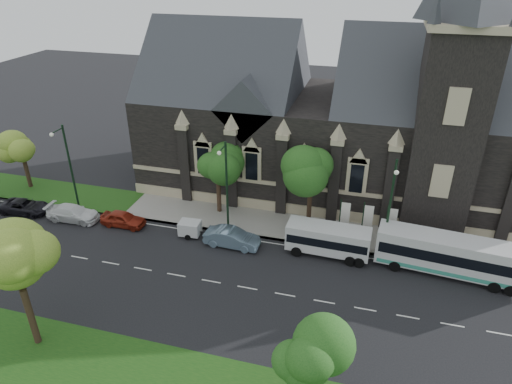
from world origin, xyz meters
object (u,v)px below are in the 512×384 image
(tree_park_near, at_px, (21,262))
(sedan, at_px, (232,238))
(street_lamp_near, at_px, (390,204))
(street_lamp_mid, at_px, (226,184))
(tree_park_east, at_px, (309,351))
(box_trailer, at_px, (190,228))
(shuttle_bus, at_px, (328,239))
(car_far_black, at_px, (25,206))
(banner_flag_right, at_px, (390,222))
(car_far_red, at_px, (123,219))
(banner_flag_center, at_px, (366,219))
(tree_walk_far, at_px, (24,149))
(tree_walk_right, at_px, (314,169))
(street_lamp_far, at_px, (69,164))
(car_far_white, at_px, (73,213))
(tour_coach, at_px, (450,255))
(banner_flag_left, at_px, (343,216))
(tree_walk_left, at_px, (220,159))

(tree_park_near, height_order, sedan, tree_park_near)
(street_lamp_near, relative_size, street_lamp_mid, 1.00)
(tree_park_east, height_order, box_trailer, tree_park_east)
(shuttle_bus, xyz_separation_m, car_far_black, (-30.12, -0.94, -0.89))
(banner_flag_right, height_order, car_far_red, banner_flag_right)
(street_lamp_mid, distance_m, banner_flag_center, 12.73)
(tree_walk_far, relative_size, banner_flag_center, 1.57)
(tree_walk_right, bearing_deg, street_lamp_far, -171.14)
(banner_flag_right, distance_m, car_far_white, 29.76)
(tour_coach, bearing_deg, tree_walk_right, 164.13)
(tree_walk_right, distance_m, street_lamp_far, 23.50)
(tree_park_near, height_order, tree_park_east, tree_park_near)
(street_lamp_mid, xyz_separation_m, sedan, (1.06, -1.90, -4.30))
(banner_flag_left, xyz_separation_m, sedan, (-9.23, -3.81, -1.57))
(tree_park_near, xyz_separation_m, sedan, (8.83, 13.96, -5.60))
(street_lamp_mid, bearing_deg, car_far_red, -171.72)
(street_lamp_near, bearing_deg, car_far_white, -176.46)
(banner_flag_left, relative_size, banner_flag_right, 1.00)
(sedan, xyz_separation_m, car_far_white, (-16.25, 0.10, -0.07))
(tree_walk_right, bearing_deg, car_far_red, -163.56)
(tree_park_east, height_order, car_far_red, tree_park_east)
(tree_walk_far, xyz_separation_m, car_far_white, (8.63, -4.89, -3.87))
(box_trailer, bearing_deg, tree_walk_left, 71.12)
(street_lamp_near, relative_size, car_far_white, 1.74)
(street_lamp_near, relative_size, shuttle_bus, 1.27)
(car_far_red, height_order, car_far_black, car_far_red)
(banner_flag_right, bearing_deg, tree_walk_far, 178.23)
(tree_walk_left, xyz_separation_m, car_far_black, (-18.94, -5.46, -5.05))
(tree_park_east, distance_m, banner_flag_left, 18.46)
(tour_coach, relative_size, shuttle_bus, 1.63)
(tree_walk_left, bearing_deg, tour_coach, -12.49)
(banner_flag_center, distance_m, sedan, 11.96)
(tree_walk_right, bearing_deg, shuttle_bus, -64.38)
(banner_flag_right, bearing_deg, tree_park_near, -141.14)
(banner_flag_center, height_order, shuttle_bus, banner_flag_center)
(tree_park_near, xyz_separation_m, car_far_white, (-7.42, 14.06, -5.67))
(banner_flag_center, distance_m, banner_flag_right, 2.00)
(tree_park_east, height_order, car_far_black, tree_park_east)
(street_lamp_mid, relative_size, shuttle_bus, 1.27)
(tree_walk_far, height_order, car_far_black, tree_walk_far)
(tree_walk_far, distance_m, car_far_black, 7.03)
(shuttle_bus, distance_m, car_far_white, 24.61)
(tree_park_east, xyz_separation_m, street_lamp_far, (-26.18, 16.42, 0.49))
(banner_flag_center, distance_m, shuttle_bus, 4.13)
(tree_park_east, distance_m, street_lamp_far, 30.90)
(car_far_red, bearing_deg, banner_flag_left, -80.56)
(street_lamp_mid, distance_m, shuttle_bus, 10.07)
(street_lamp_far, bearing_deg, sedan, -6.36)
(tree_park_east, distance_m, street_lamp_near, 16.86)
(banner_flag_center, bearing_deg, tree_walk_far, 178.14)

